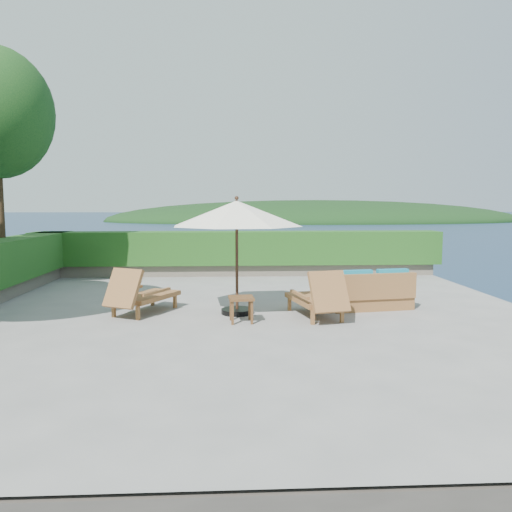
{
  "coord_description": "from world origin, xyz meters",
  "views": [
    {
      "loc": [
        -0.23,
        -9.63,
        2.2
      ],
      "look_at": [
        0.3,
        0.8,
        1.1
      ],
      "focal_mm": 35.0,
      "sensor_mm": 36.0,
      "label": 1
    }
  ],
  "objects_px": {
    "wicker_loveseat": "(369,293)",
    "side_table": "(241,301)",
    "patio_umbrella": "(237,215)",
    "lounge_right": "(318,297)",
    "lounge_left": "(141,294)"
  },
  "relations": [
    {
      "from": "wicker_loveseat",
      "to": "side_table",
      "type": "bearing_deg",
      "value": -167.02
    },
    {
      "from": "patio_umbrella",
      "to": "lounge_right",
      "type": "relative_size",
      "value": 1.83
    },
    {
      "from": "side_table",
      "to": "lounge_right",
      "type": "bearing_deg",
      "value": 10.83
    },
    {
      "from": "lounge_left",
      "to": "side_table",
      "type": "relative_size",
      "value": 3.66
    },
    {
      "from": "patio_umbrella",
      "to": "lounge_left",
      "type": "distance_m",
      "value": 2.49
    },
    {
      "from": "side_table",
      "to": "wicker_loveseat",
      "type": "xyz_separation_m",
      "value": [
        2.71,
        1.12,
        -0.06
      ]
    },
    {
      "from": "patio_umbrella",
      "to": "lounge_right",
      "type": "distance_m",
      "value": 2.26
    },
    {
      "from": "patio_umbrella",
      "to": "wicker_loveseat",
      "type": "bearing_deg",
      "value": 7.76
    },
    {
      "from": "side_table",
      "to": "wicker_loveseat",
      "type": "bearing_deg",
      "value": 22.43
    },
    {
      "from": "lounge_left",
      "to": "wicker_loveseat",
      "type": "height_order",
      "value": "lounge_left"
    },
    {
      "from": "patio_umbrella",
      "to": "lounge_left",
      "type": "height_order",
      "value": "patio_umbrella"
    },
    {
      "from": "lounge_left",
      "to": "wicker_loveseat",
      "type": "bearing_deg",
      "value": 31.32
    },
    {
      "from": "lounge_right",
      "to": "wicker_loveseat",
      "type": "distance_m",
      "value": 1.49
    },
    {
      "from": "side_table",
      "to": "wicker_loveseat",
      "type": "distance_m",
      "value": 2.93
    },
    {
      "from": "lounge_left",
      "to": "side_table",
      "type": "height_order",
      "value": "lounge_left"
    }
  ]
}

